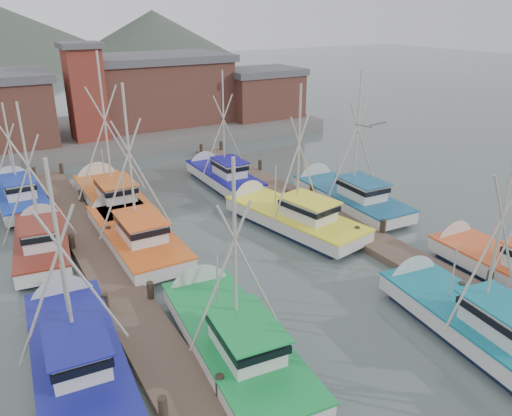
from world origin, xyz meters
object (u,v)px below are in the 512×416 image
lookout_tower (85,91)px  boat_8 (133,232)px  boat_12 (110,195)px  boat_4 (229,334)px

lookout_tower → boat_8: 21.97m
boat_8 → boat_12: size_ratio=0.93×
boat_4 → boat_8: boat_8 is taller
boat_4 → boat_12: (0.17, 17.89, 0.01)m
lookout_tower → boat_8: (-2.71, -21.25, -4.87)m
lookout_tower → boat_8: size_ratio=0.82×
boat_4 → boat_12: size_ratio=0.91×
lookout_tower → boat_4: 32.95m
boat_4 → boat_8: (-0.34, 11.24, 0.00)m
boat_8 → boat_12: bearing=85.8°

